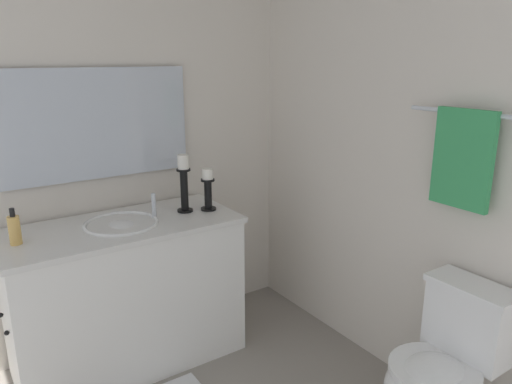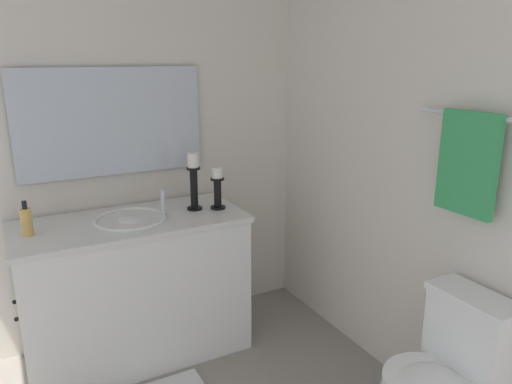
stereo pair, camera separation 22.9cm
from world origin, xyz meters
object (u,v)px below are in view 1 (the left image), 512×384
Objects in this scene: mirror at (97,124)px; towel_near_vanity at (463,159)px; sink_basin at (122,231)px; toilet at (443,372)px; candle_holder_short at (184,182)px; towel_bar at (470,113)px; vanity_cabinet at (127,294)px; candle_holder_tall at (208,189)px; soap_bottle at (14,229)px.

mirror reaches higher than towel_near_vanity.
sink_basin is 0.54× the size of toilet.
sink_basin is 1.20× the size of candle_holder_short.
towel_bar is 0.20m from towel_near_vanity.
towel_bar is at bearing 125.06° from toilet.
candle_holder_tall is at bearing 85.29° from vanity_cabinet.
towel_near_vanity is (1.19, 0.63, 0.31)m from candle_holder_tall.
soap_bottle is (-0.05, -1.03, -0.05)m from candle_holder_tall.
towel_near_vanity reaches higher than candle_holder_tall.
candle_holder_short reaches higher than toilet.
vanity_cabinet reaches higher than toilet.
sink_basin is at bearing -137.14° from towel_near_vanity.
toilet is (1.38, 0.94, -0.43)m from sink_basin.
soap_bottle is at bearing -90.50° from sink_basin.
vanity_cabinet is 2.07× the size of towel_bar.
towel_near_vanity is (1.23, 1.66, 0.36)m from soap_bottle.
towel_bar is (1.24, 0.78, 0.46)m from candle_holder_short.
towel_near_vanity is at bearing 27.99° from candle_holder_tall.
vanity_cabinet is at bearing -0.01° from mirror.
candle_holder_tall is 0.56× the size of towel_near_vanity.
soap_bottle is 0.30× the size of towel_bar.
candle_holder_tall is at bearing 68.70° from candle_holder_short.
towel_bar is at bearing 37.53° from mirror.
towel_bar is (1.23, 1.67, 0.56)m from soap_bottle.
vanity_cabinet is 0.71m from soap_bottle.
towel_bar reaches higher than toilet.
candle_holder_tall is at bearing -162.38° from toilet.
candle_holder_short is at bearing 91.15° from sink_basin.
mirror reaches higher than sink_basin.
mirror is 1.41× the size of toilet.
soap_bottle is at bearing -61.85° from mirror.
vanity_cabinet is 1.19× the size of mirror.
sink_basin is 1.73m from toilet.
candle_holder_short is at bearing -148.48° from towel_near_vanity.
towel_bar is at bearing 53.63° from soap_bottle.
vanity_cabinet is 3.13× the size of sink_basin.
toilet is (1.34, 0.43, -0.60)m from candle_holder_tall.
towel_bar is at bearing 32.12° from candle_holder_short.
toilet is (1.39, 1.45, -0.55)m from soap_bottle.
towel_bar is at bearing 90.00° from towel_near_vanity.
vanity_cabinet is at bearing -90.00° from sink_basin.
towel_near_vanity reaches higher than towel_bar.
candle_holder_tall is 1.38m from towel_near_vanity.
soap_bottle is (0.00, -0.90, -0.10)m from candle_holder_short.
mirror is 2.15m from toilet.
towel_bar reaches higher than candle_holder_short.
candle_holder_tall is (0.04, 0.51, 0.55)m from vanity_cabinet.
mirror is (-0.28, 0.00, 0.92)m from vanity_cabinet.
sink_basin is 1.82m from towel_bar.
towel_bar reaches higher than soap_bottle.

